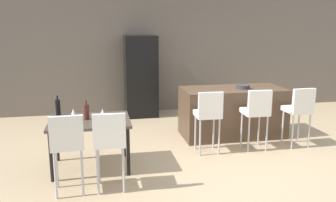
# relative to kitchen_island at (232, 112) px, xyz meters

# --- Properties ---
(ground_plane) EXTENTS (10.00, 10.00, 0.00)m
(ground_plane) POSITION_rel_kitchen_island_xyz_m (-0.37, -0.61, -0.46)
(ground_plane) COLOR tan
(back_wall) EXTENTS (10.00, 0.12, 2.90)m
(back_wall) POSITION_rel_kitchen_island_xyz_m (-0.37, 2.30, 0.99)
(back_wall) COLOR #665B51
(back_wall) RESTS_ON ground_plane
(kitchen_island) EXTENTS (1.91, 0.89, 0.92)m
(kitchen_island) POSITION_rel_kitchen_island_xyz_m (0.00, 0.00, 0.00)
(kitchen_island) COLOR #4C3828
(kitchen_island) RESTS_ON ground_plane
(bar_chair_left) EXTENTS (0.41, 0.41, 1.05)m
(bar_chair_left) POSITION_rel_kitchen_island_xyz_m (-0.74, -0.83, 0.24)
(bar_chair_left) COLOR white
(bar_chair_left) RESTS_ON ground_plane
(bar_chair_middle) EXTENTS (0.41, 0.41, 1.05)m
(bar_chair_middle) POSITION_rel_kitchen_island_xyz_m (0.10, -0.83, 0.24)
(bar_chair_middle) COLOR white
(bar_chair_middle) RESTS_ON ground_plane
(bar_chair_right) EXTENTS (0.41, 0.41, 1.05)m
(bar_chair_right) POSITION_rel_kitchen_island_xyz_m (0.88, -0.83, 0.24)
(bar_chair_right) COLOR white
(bar_chair_right) RESTS_ON ground_plane
(dining_table) EXTENTS (1.16, 0.88, 0.74)m
(dining_table) POSITION_rel_kitchen_island_xyz_m (-2.63, -1.08, 0.21)
(dining_table) COLOR #4C4238
(dining_table) RESTS_ON ground_plane
(dining_chair_near) EXTENTS (0.42, 0.42, 1.05)m
(dining_chair_near) POSITION_rel_kitchen_island_xyz_m (-2.89, -1.88, 0.24)
(dining_chair_near) COLOR white
(dining_chair_near) RESTS_ON ground_plane
(dining_chair_far) EXTENTS (0.42, 0.42, 1.05)m
(dining_chair_far) POSITION_rel_kitchen_island_xyz_m (-2.37, -1.88, 0.24)
(dining_chair_far) COLOR white
(dining_chair_far) RESTS_ON ground_plane
(wine_bottle_inner) EXTENTS (0.08, 0.08, 0.28)m
(wine_bottle_inner) POSITION_rel_kitchen_island_xyz_m (-2.67, -1.05, 0.39)
(wine_bottle_inner) COLOR #471E19
(wine_bottle_inner) RESTS_ON dining_table
(wine_bottle_right) EXTENTS (0.07, 0.07, 0.31)m
(wine_bottle_right) POSITION_rel_kitchen_island_xyz_m (-3.10, -0.72, 0.41)
(wine_bottle_right) COLOR black
(wine_bottle_right) RESTS_ON dining_table
(wine_glass_left) EXTENTS (0.07, 0.07, 0.17)m
(wine_glass_left) POSITION_rel_kitchen_island_xyz_m (-2.44, -1.14, 0.40)
(wine_glass_left) COLOR silver
(wine_glass_left) RESTS_ON dining_table
(wine_glass_middle) EXTENTS (0.07, 0.07, 0.17)m
(wine_glass_middle) POSITION_rel_kitchen_island_xyz_m (-2.85, -1.05, 0.40)
(wine_glass_middle) COLOR silver
(wine_glass_middle) RESTS_ON dining_table
(refrigerator) EXTENTS (0.72, 0.68, 1.84)m
(refrigerator) POSITION_rel_kitchen_island_xyz_m (-1.51, 1.86, 0.46)
(refrigerator) COLOR black
(refrigerator) RESTS_ON ground_plane
(fruit_bowl) EXTENTS (0.25, 0.25, 0.07)m
(fruit_bowl) POSITION_rel_kitchen_island_xyz_m (0.16, -0.07, 0.50)
(fruit_bowl) COLOR #333338
(fruit_bowl) RESTS_ON kitchen_island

